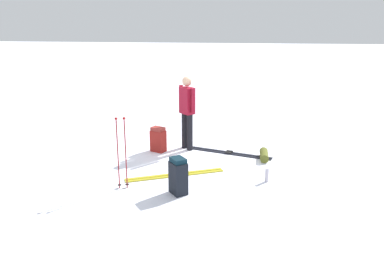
# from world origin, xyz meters

# --- Properties ---
(ground_plane) EXTENTS (80.00, 80.00, 0.00)m
(ground_plane) POSITION_xyz_m (0.00, 0.00, 0.00)
(ground_plane) COLOR white
(skier_standing) EXTENTS (0.42, 0.44, 1.70)m
(skier_standing) POSITION_xyz_m (0.18, -0.56, 0.95)
(skier_standing) COLOR black
(skier_standing) RESTS_ON ground_plane
(ski_pair_near) EXTENTS (1.85, 0.94, 0.05)m
(ski_pair_near) POSITION_xyz_m (0.20, 1.07, 0.01)
(ski_pair_near) COLOR gold
(ski_pair_near) RESTS_ON ground_plane
(ski_pair_far) EXTENTS (1.92, 0.73, 0.05)m
(ski_pair_far) POSITION_xyz_m (-0.80, -0.35, 0.01)
(ski_pair_far) COLOR black
(ski_pair_far) RESTS_ON ground_plane
(backpack_large_dark) EXTENTS (0.38, 0.33, 0.57)m
(backpack_large_dark) POSITION_xyz_m (0.81, -0.30, 0.28)
(backpack_large_dark) COLOR maroon
(backpack_large_dark) RESTS_ON ground_plane
(backpack_bright) EXTENTS (0.37, 0.39, 0.65)m
(backpack_bright) POSITION_xyz_m (0.01, 1.86, 0.32)
(backpack_bright) COLOR black
(backpack_bright) RESTS_ON ground_plane
(ski_poles_planted_near) EXTENTS (0.20, 0.11, 1.31)m
(ski_poles_planted_near) POSITION_xyz_m (1.03, 1.76, 0.73)
(ski_poles_planted_near) COLOR maroon
(ski_poles_planted_near) RESTS_ON ground_plane
(sleeping_mat_rolled) EXTENTS (0.19, 0.55, 0.18)m
(sleeping_mat_rolled) POSITION_xyz_m (-1.56, -0.08, 0.09)
(sleeping_mat_rolled) COLOR #555B20
(sleeping_mat_rolled) RESTS_ON ground_plane
(thermos_bottle) EXTENTS (0.07, 0.07, 0.26)m
(thermos_bottle) POSITION_xyz_m (-1.55, 1.16, 0.13)
(thermos_bottle) COLOR #B8B2BF
(thermos_bottle) RESTS_ON ground_plane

